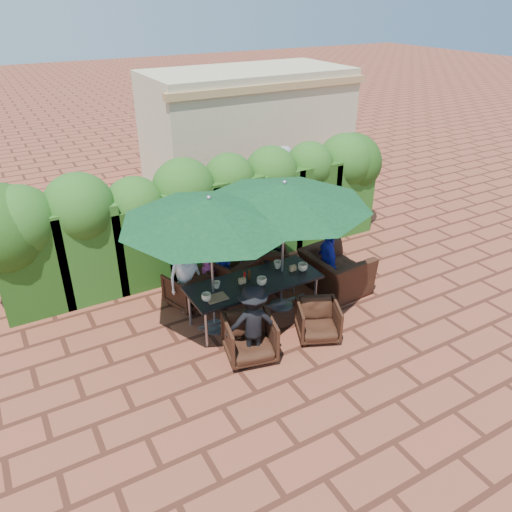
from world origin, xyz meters
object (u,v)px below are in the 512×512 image
chair_near_right (318,319)px  dining_table (254,285)px  chair_far_left (188,287)px  chair_far_mid (233,272)px  umbrella_left (209,210)px  chair_near_left (250,336)px  chair_end_right (336,265)px  chair_far_right (265,261)px  umbrella_right (284,194)px

chair_near_right → dining_table: bearing=146.8°
chair_far_left → chair_far_mid: (0.93, -0.01, 0.05)m
umbrella_left → chair_near_right: umbrella_left is taller
chair_far_mid → chair_near_left: (-0.68, -1.89, -0.02)m
umbrella_left → chair_far_mid: bearing=47.7°
dining_table → chair_far_mid: (0.09, 0.98, -0.26)m
chair_far_mid → chair_end_right: chair_end_right is taller
chair_far_left → chair_far_right: bearing=164.7°
dining_table → chair_far_right: chair_far_right is taller
dining_table → chair_far_mid: chair_far_mid is taller
chair_far_right → chair_near_right: size_ratio=1.20×
chair_far_left → chair_far_right: chair_far_right is taller
chair_far_mid → chair_far_right: size_ratio=0.99×
umbrella_right → chair_end_right: size_ratio=2.46×
chair_near_right → chair_end_right: 1.62m
umbrella_left → chair_end_right: size_ratio=2.40×
chair_far_right → dining_table: bearing=74.3°
chair_end_right → chair_far_left: bearing=67.9°
umbrella_left → chair_near_right: 2.57m
chair_far_mid → chair_near_left: chair_far_mid is taller
chair_far_left → chair_end_right: (2.69, -0.92, 0.16)m
umbrella_left → chair_near_left: size_ratio=3.70×
chair_far_mid → chair_near_right: 2.08m
chair_near_left → chair_far_right: bearing=66.8°
chair_far_left → chair_end_right: bearing=143.1°
umbrella_right → chair_far_left: umbrella_right is taller
dining_table → chair_end_right: chair_end_right is taller
chair_far_mid → chair_far_right: chair_far_right is taller
umbrella_left → chair_far_left: bearing=95.4°
chair_near_left → dining_table: bearing=70.3°
chair_near_left → chair_far_left: bearing=110.7°
umbrella_right → chair_far_left: bearing=147.5°
chair_far_left → chair_near_left: bearing=79.5°
chair_far_left → chair_near_right: (1.50, -2.01, -0.01)m
chair_near_left → chair_near_right: size_ratio=1.12×
umbrella_right → chair_near_right: bearing=-87.6°
dining_table → chair_far_mid: bearing=84.7°
chair_far_mid → chair_end_right: 1.99m
chair_far_right → chair_near_right: bearing=107.7°
umbrella_right → umbrella_left: bearing=-179.6°
chair_near_left → umbrella_left: bearing=112.7°
umbrella_right → chair_far_left: size_ratio=4.09×
chair_far_left → chair_far_right: size_ratio=0.87×
chair_far_right → chair_end_right: bearing=157.8°
dining_table → chair_near_left: bearing=-122.9°
chair_far_right → chair_near_left: chair_far_right is taller
chair_far_left → chair_far_mid: bearing=161.3°
dining_table → umbrella_right: bearing=5.5°
chair_far_left → umbrella_left: bearing=77.4°
chair_far_mid → umbrella_right: bearing=99.1°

